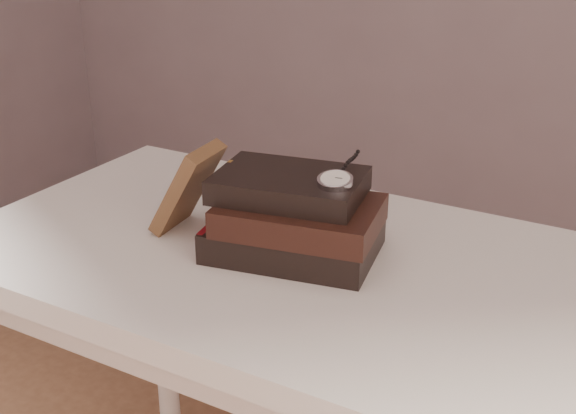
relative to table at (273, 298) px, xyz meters
The scene contains 5 objects.
table is the anchor object (origin of this frame).
book_stack 0.16m from the table, ahead, with size 0.28×0.22×0.13m.
journal 0.23m from the table, behind, with size 0.02×0.10×0.16m, color #482E1B.
pocket_watch 0.25m from the table, ahead, with size 0.06×0.16×0.02m.
eyeglasses 0.19m from the table, 133.95° to the left, with size 0.13×0.14×0.05m.
Camera 1 is at (0.54, -0.55, 1.27)m, focal length 46.44 mm.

